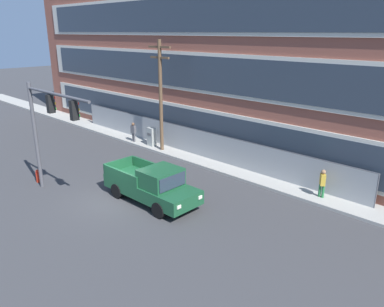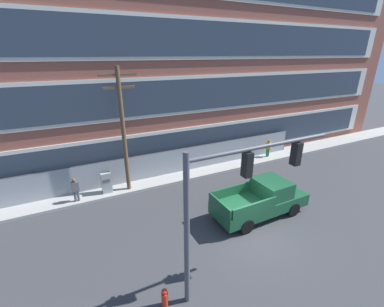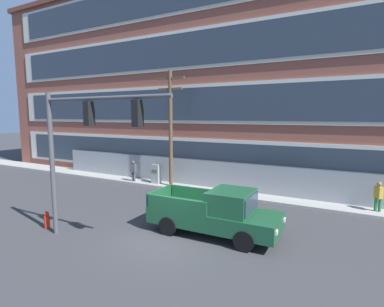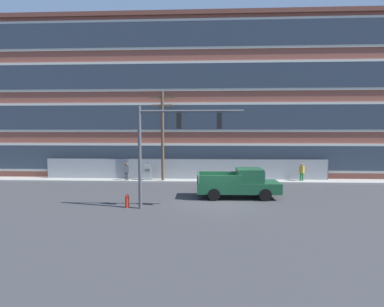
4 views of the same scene
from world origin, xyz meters
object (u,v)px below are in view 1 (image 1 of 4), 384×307
at_px(pickup_truck_dark_green, 153,185).
at_px(pedestrian_near_cabinet, 133,132).
at_px(traffic_signal_mast, 48,119).
at_px(electrical_cabinet, 152,138).
at_px(utility_pole_near_corner, 161,92).
at_px(fire_hydrant, 38,176).
at_px(pedestrian_by_fence, 322,183).

relative_size(pickup_truck_dark_green, pedestrian_near_cabinet, 3.31).
height_order(traffic_signal_mast, pedestrian_near_cabinet, traffic_signal_mast).
bearing_deg(electrical_cabinet, utility_pole_near_corner, -6.73).
bearing_deg(fire_hydrant, utility_pole_near_corner, 84.69).
height_order(pedestrian_near_cabinet, pedestrian_by_fence, same).
height_order(traffic_signal_mast, pedestrian_by_fence, traffic_signal_mast).
relative_size(utility_pole_near_corner, electrical_cabinet, 5.17).
bearing_deg(traffic_signal_mast, fire_hydrant, 176.46).
height_order(utility_pole_near_corner, pedestrian_by_fence, utility_pole_near_corner).
relative_size(pickup_truck_dark_green, electrical_cabinet, 3.63).
distance_m(pickup_truck_dark_green, pedestrian_by_fence, 8.83).
xyz_separation_m(pickup_truck_dark_green, fire_hydrant, (-6.94, -2.96, -0.56)).
bearing_deg(pickup_truck_dark_green, electrical_cabinet, 140.45).
bearing_deg(utility_pole_near_corner, pedestrian_near_cabinet, -177.46).
bearing_deg(electrical_cabinet, fire_hydrant, -86.65).
bearing_deg(pedestrian_near_cabinet, utility_pole_near_corner, 2.54).
distance_m(pickup_truck_dark_green, electrical_cabinet, 9.70).
xyz_separation_m(traffic_signal_mast, fire_hydrant, (-2.60, 0.16, -3.86)).
bearing_deg(pedestrian_by_fence, pedestrian_near_cabinet, -178.23).
relative_size(traffic_signal_mast, utility_pole_near_corner, 0.76).
distance_m(pickup_truck_dark_green, fire_hydrant, 7.57).
xyz_separation_m(utility_pole_near_corner, electrical_cabinet, (-1.37, 0.16, -3.61)).
relative_size(electrical_cabinet, pedestrian_near_cabinet, 0.91).
xyz_separation_m(pedestrian_by_fence, fire_hydrant, (-13.08, -9.31, -0.59)).
bearing_deg(utility_pole_near_corner, fire_hydrant, -95.31).
bearing_deg(traffic_signal_mast, electrical_cabinet, 108.61).
distance_m(traffic_signal_mast, pedestrian_near_cabinet, 10.78).
distance_m(pickup_truck_dark_green, utility_pole_near_corner, 9.23).
bearing_deg(pedestrian_by_fence, fire_hydrant, -144.56).
bearing_deg(pickup_truck_dark_green, pedestrian_by_fence, 45.96).
relative_size(pedestrian_by_fence, fire_hydrant, 2.17).
xyz_separation_m(utility_pole_near_corner, pedestrian_near_cabinet, (-3.21, -0.14, -3.41)).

